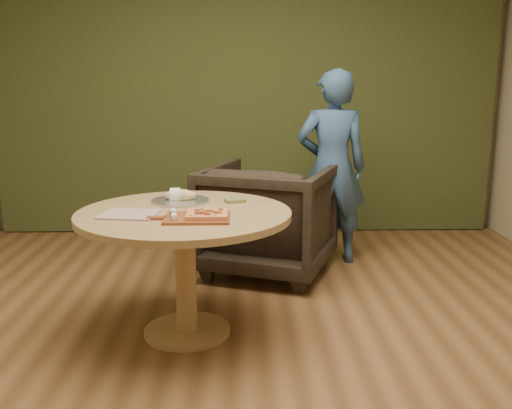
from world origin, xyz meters
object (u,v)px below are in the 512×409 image
Objects in this scene: pedestal_table at (185,235)px; cutlery_roll at (174,214)px; bread_roll at (179,195)px; armchair at (268,213)px; flatbread_pizza at (207,214)px; serving_tray at (180,201)px; person_standing at (332,168)px; pizza_paddle at (195,218)px.

pedestal_table is 0.26m from cutlery_roll.
armchair reaches higher than bread_roll.
flatbread_pizza is (0.14, -0.19, 0.17)m from pedestal_table.
bread_roll is (-0.02, 0.45, 0.01)m from cutlery_roll.
pedestal_table is 3.45× the size of serving_tray.
person_standing reaches higher than bread_roll.
pizza_paddle is 1.85m from person_standing.
armchair is at bearing 57.66° from cutlery_roll.
flatbread_pizza is 0.62× the size of serving_tray.
pizza_paddle is 2.24× the size of cutlery_roll.
pedestal_table is at bearing 112.42° from pizza_paddle.
pizza_paddle is (0.08, -0.19, 0.15)m from pedestal_table.
person_standing reaches higher than pizza_paddle.
pizza_paddle is 0.46m from serving_tray.
flatbread_pizza is 1.81m from person_standing.
pedestal_table is 2.76× the size of pizza_paddle.
pedestal_table is 5.56× the size of flatbread_pizza.
serving_tray is at bearing 82.65° from cutlery_roll.
flatbread_pizza is at bearing -52.16° from pedestal_table.
armchair is at bearing 55.74° from bread_roll.
pizza_paddle is 1.25× the size of serving_tray.
cutlery_roll is (-0.03, -0.20, 0.17)m from pedestal_table.
cutlery_roll is 1.03× the size of bread_roll.
person_standing reaches higher than pedestal_table.
person_standing is at bearing 57.81° from pizza_paddle.
cutlery_roll is 0.56× the size of serving_tray.
armchair reaches higher than cutlery_roll.
bread_roll reaches higher than flatbread_pizza.
person_standing is (1.11, 1.14, -0.01)m from bread_roll.
serving_tray is 1.58m from person_standing.
cutlery_roll is at bearing 55.58° from person_standing.
serving_tray is (-0.13, 0.44, -0.00)m from pizza_paddle.
pizza_paddle is at bearing -67.25° from pedestal_table.
pizza_paddle is 0.12m from cutlery_roll.
pedestal_table is 0.31m from bread_roll.
pizza_paddle is 0.46m from bread_roll.
serving_tray is (-0.05, 0.25, 0.15)m from pedestal_table.
pizza_paddle is 0.47× the size of armchair.
cutlery_roll reaches higher than pedestal_table.
cutlery_roll is at bearing -175.70° from pizza_paddle.
pizza_paddle is at bearing -4.30° from cutlery_roll.
bread_roll is (-0.01, -0.00, 0.04)m from serving_tray.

